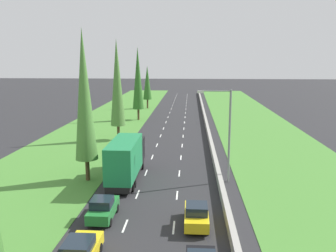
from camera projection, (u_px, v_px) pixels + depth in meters
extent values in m
plane|color=#28282B|center=(174.00, 125.00, 63.31)|extent=(300.00, 300.00, 0.00)
cube|color=#478433|center=(105.00, 124.00, 64.11)|extent=(14.00, 140.00, 0.04)
cube|color=#478433|center=(255.00, 126.00, 62.40)|extent=(14.00, 140.00, 0.04)
cube|color=#9E9B93|center=(206.00, 123.00, 62.87)|extent=(0.44, 120.00, 0.85)
cube|color=white|center=(125.00, 226.00, 25.20)|extent=(0.14, 2.00, 0.01)
cube|color=white|center=(138.00, 194.00, 31.08)|extent=(0.14, 2.00, 0.01)
cube|color=white|center=(146.00, 173.00, 36.96)|extent=(0.14, 2.00, 0.01)
cube|color=white|center=(152.00, 157.00, 42.84)|extent=(0.14, 2.00, 0.01)
cube|color=white|center=(157.00, 145.00, 48.72)|extent=(0.14, 2.00, 0.01)
cube|color=white|center=(161.00, 136.00, 54.60)|extent=(0.14, 2.00, 0.01)
cube|color=white|center=(164.00, 128.00, 60.48)|extent=(0.14, 2.00, 0.01)
cube|color=white|center=(166.00, 122.00, 66.36)|extent=(0.14, 2.00, 0.01)
cube|color=white|center=(168.00, 117.00, 72.24)|extent=(0.14, 2.00, 0.01)
cube|color=white|center=(170.00, 113.00, 78.12)|extent=(0.14, 2.00, 0.01)
cube|color=white|center=(171.00, 109.00, 84.01)|extent=(0.14, 2.00, 0.01)
cube|color=white|center=(173.00, 106.00, 89.89)|extent=(0.14, 2.00, 0.01)
cube|color=white|center=(174.00, 103.00, 95.77)|extent=(0.14, 2.00, 0.01)
cube|color=white|center=(175.00, 100.00, 101.65)|extent=(0.14, 2.00, 0.01)
cube|color=white|center=(176.00, 98.00, 107.53)|extent=(0.14, 2.00, 0.01)
cube|color=white|center=(176.00, 96.00, 113.41)|extent=(0.14, 2.00, 0.01)
cube|color=white|center=(177.00, 94.00, 119.29)|extent=(0.14, 2.00, 0.01)
cube|color=white|center=(174.00, 227.00, 24.98)|extent=(0.14, 2.00, 0.01)
cube|color=white|center=(177.00, 195.00, 30.86)|extent=(0.14, 2.00, 0.01)
cube|color=white|center=(179.00, 173.00, 36.74)|extent=(0.14, 2.00, 0.01)
cube|color=white|center=(181.00, 158.00, 42.62)|extent=(0.14, 2.00, 0.01)
cube|color=white|center=(182.00, 146.00, 48.50)|extent=(0.14, 2.00, 0.01)
cube|color=white|center=(183.00, 136.00, 54.38)|extent=(0.14, 2.00, 0.01)
cube|color=white|center=(184.00, 129.00, 60.26)|extent=(0.14, 2.00, 0.01)
cube|color=white|center=(185.00, 122.00, 66.14)|extent=(0.14, 2.00, 0.01)
cube|color=white|center=(185.00, 117.00, 72.02)|extent=(0.14, 2.00, 0.01)
cube|color=white|center=(185.00, 113.00, 77.90)|extent=(0.14, 2.00, 0.01)
cube|color=white|center=(186.00, 109.00, 83.78)|extent=(0.14, 2.00, 0.01)
cube|color=white|center=(186.00, 106.00, 89.66)|extent=(0.14, 2.00, 0.01)
cube|color=white|center=(187.00, 103.00, 95.55)|extent=(0.14, 2.00, 0.01)
cube|color=white|center=(187.00, 100.00, 101.43)|extent=(0.14, 2.00, 0.01)
cube|color=white|center=(187.00, 98.00, 107.31)|extent=(0.14, 2.00, 0.01)
cube|color=white|center=(187.00, 96.00, 113.19)|extent=(0.14, 2.00, 0.01)
cube|color=white|center=(187.00, 94.00, 119.07)|extent=(0.14, 2.00, 0.01)
cube|color=#19232D|center=(78.00, 246.00, 19.97)|extent=(1.56, 1.90, 0.60)
cylinder|color=black|center=(74.00, 247.00, 21.73)|extent=(0.22, 0.64, 0.64)
cylinder|color=black|center=(100.00, 248.00, 21.63)|extent=(0.22, 0.64, 0.64)
cube|color=yellow|center=(196.00, 216.00, 25.16)|extent=(1.68, 3.90, 0.76)
cube|color=#19232D|center=(197.00, 209.00, 24.74)|extent=(1.52, 1.60, 0.64)
cylinder|color=black|center=(186.00, 214.00, 26.47)|extent=(0.22, 0.64, 0.64)
cylinder|color=black|center=(206.00, 214.00, 26.37)|extent=(0.22, 0.64, 0.64)
cylinder|color=black|center=(185.00, 229.00, 24.10)|extent=(0.22, 0.64, 0.64)
cylinder|color=black|center=(208.00, 230.00, 24.00)|extent=(0.22, 0.64, 0.64)
cube|color=#237A33|center=(103.00, 210.00, 26.24)|extent=(1.68, 3.90, 0.76)
cube|color=#19232D|center=(102.00, 203.00, 25.81)|extent=(1.52, 1.60, 0.64)
cylinder|color=black|center=(98.00, 208.00, 27.54)|extent=(0.22, 0.64, 0.64)
cylinder|color=black|center=(117.00, 208.00, 27.45)|extent=(0.22, 0.64, 0.64)
cylinder|color=black|center=(89.00, 222.00, 25.17)|extent=(0.22, 0.64, 0.64)
cylinder|color=black|center=(110.00, 222.00, 25.08)|extent=(0.22, 0.64, 0.64)
cube|color=black|center=(127.00, 173.00, 34.87)|extent=(2.20, 9.40, 0.56)
cube|color=black|center=(133.00, 149.00, 38.11)|extent=(2.40, 2.20, 2.50)
cube|color=#1E7F47|center=(124.00, 158.00, 33.43)|extent=(2.44, 7.20, 3.30)
cylinder|color=black|center=(122.00, 166.00, 38.23)|extent=(0.22, 0.64, 0.64)
cylinder|color=black|center=(143.00, 166.00, 38.09)|extent=(0.22, 0.64, 0.64)
cylinder|color=black|center=(111.00, 184.00, 32.86)|extent=(0.22, 0.64, 0.64)
cylinder|color=black|center=(135.00, 184.00, 32.72)|extent=(0.22, 0.64, 0.64)
cylinder|color=black|center=(108.00, 188.00, 31.80)|extent=(0.22, 0.64, 0.64)
cylinder|color=black|center=(133.00, 188.00, 31.66)|extent=(0.22, 0.64, 0.64)
cylinder|color=#4C3823|center=(88.00, 170.00, 34.45)|extent=(0.41, 0.41, 2.20)
cone|color=#4C7F38|center=(84.00, 95.00, 33.07)|extent=(2.17, 2.17, 12.46)
cylinder|color=#4C3823|center=(118.00, 133.00, 51.78)|extent=(0.41, 0.41, 2.20)
cone|color=#4C7F38|center=(117.00, 83.00, 50.40)|extent=(2.17, 2.17, 12.43)
cylinder|color=#4C3823|center=(138.00, 114.00, 68.72)|extent=(0.41, 0.41, 2.20)
cone|color=#2D6623|center=(138.00, 78.00, 67.40)|extent=(2.15, 2.15, 11.84)
cylinder|color=#4C3823|center=(148.00, 104.00, 84.79)|extent=(0.39, 0.39, 2.20)
cone|color=#2D6623|center=(147.00, 83.00, 83.83)|extent=(2.06, 2.06, 8.00)
cylinder|color=gray|center=(229.00, 137.00, 33.40)|extent=(0.20, 0.20, 9.00)
cylinder|color=gray|center=(216.00, 91.00, 32.67)|extent=(2.80, 0.12, 0.12)
cube|color=silver|center=(201.00, 92.00, 32.78)|extent=(0.60, 0.28, 0.20)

